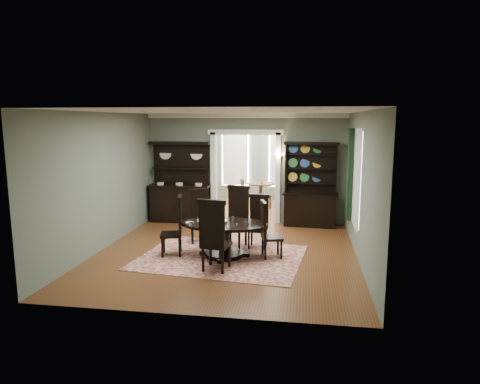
% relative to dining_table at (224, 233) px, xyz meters
% --- Properties ---
extents(room, '(5.51, 6.01, 3.01)m').
position_rel_dining_table_xyz_m(room, '(-0.01, 0.27, 1.07)').
color(room, brown).
rests_on(room, ground).
extents(parlor, '(3.51, 3.50, 3.01)m').
position_rel_dining_table_xyz_m(parlor, '(-0.01, 5.75, 1.01)').
color(parlor, brown).
rests_on(parlor, ground).
extents(doorway_trim, '(2.08, 0.25, 2.57)m').
position_rel_dining_table_xyz_m(doorway_trim, '(-0.01, 3.22, 1.11)').
color(doorway_trim, white).
rests_on(doorway_trim, floor).
extents(right_window, '(0.15, 1.47, 2.12)m').
position_rel_dining_table_xyz_m(right_window, '(2.69, 1.15, 1.10)').
color(right_window, white).
rests_on(right_window, wall_right).
extents(wall_sconce, '(0.27, 0.21, 0.21)m').
position_rel_dining_table_xyz_m(wall_sconce, '(0.94, 3.07, 1.39)').
color(wall_sconce, gold).
rests_on(wall_sconce, back_wall_right).
extents(rug, '(3.57, 2.90, 0.01)m').
position_rel_dining_table_xyz_m(rug, '(-0.06, -0.09, -0.50)').
color(rug, maroon).
rests_on(rug, floor).
extents(dining_table, '(1.88, 1.77, 0.72)m').
position_rel_dining_table_xyz_m(dining_table, '(0.00, 0.00, 0.00)').
color(dining_table, black).
rests_on(dining_table, rug).
extents(centerpiece, '(1.35, 0.87, 0.22)m').
position_rel_dining_table_xyz_m(centerpiece, '(-0.08, 0.02, 0.28)').
color(centerpiece, white).
rests_on(centerpiece, dining_table).
extents(chair_far_left, '(0.57, 0.55, 1.24)m').
position_rel_dining_table_xyz_m(chair_far_left, '(-0.80, 1.03, 0.15)').
color(chair_far_left, black).
rests_on(chair_far_left, rug).
extents(chair_far_mid, '(0.61, 0.59, 1.38)m').
position_rel_dining_table_xyz_m(chair_far_mid, '(0.13, 0.81, 0.22)').
color(chair_far_mid, black).
rests_on(chair_far_mid, rug).
extents(chair_far_right, '(0.47, 0.45, 1.19)m').
position_rel_dining_table_xyz_m(chair_far_right, '(0.62, 0.81, 0.12)').
color(chair_far_right, black).
rests_on(chair_far_right, rug).
extents(chair_end_left, '(0.55, 0.56, 1.28)m').
position_rel_dining_table_xyz_m(chair_end_left, '(-1.02, -0.07, 0.17)').
color(chair_end_left, black).
rests_on(chair_end_left, rug).
extents(chair_end_right, '(0.52, 0.54, 1.20)m').
position_rel_dining_table_xyz_m(chair_end_right, '(0.89, 0.05, 0.13)').
color(chair_end_right, black).
rests_on(chair_end_right, rug).
extents(chair_near, '(0.59, 0.56, 1.40)m').
position_rel_dining_table_xyz_m(chair_near, '(-0.02, -0.94, 0.23)').
color(chair_near, black).
rests_on(chair_near, rug).
extents(sideboard, '(1.70, 0.61, 2.24)m').
position_rel_dining_table_xyz_m(sideboard, '(-1.82, 2.96, 0.28)').
color(sideboard, black).
rests_on(sideboard, floor).
extents(welsh_dresser, '(1.48, 0.64, 2.26)m').
position_rel_dining_table_xyz_m(welsh_dresser, '(1.79, 2.98, 0.32)').
color(welsh_dresser, black).
rests_on(welsh_dresser, floor).
extents(parlor_table, '(0.89, 0.89, 0.82)m').
position_rel_dining_table_xyz_m(parlor_table, '(0.23, 5.12, 0.03)').
color(parlor_table, brown).
rests_on(parlor_table, parlor_floor).
extents(parlor_chair_left, '(0.44, 0.43, 0.92)m').
position_rel_dining_table_xyz_m(parlor_chair_left, '(-0.50, 5.18, -0.01)').
color(parlor_chair_left, brown).
rests_on(parlor_chair_left, parlor_floor).
extents(parlor_chair_right, '(0.39, 0.38, 0.88)m').
position_rel_dining_table_xyz_m(parlor_chair_right, '(0.35, 5.09, -0.03)').
color(parlor_chair_right, brown).
rests_on(parlor_chair_right, parlor_floor).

